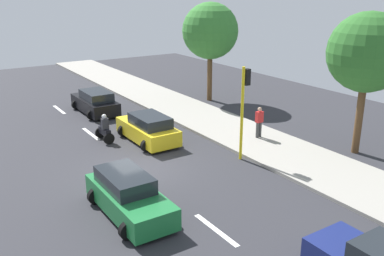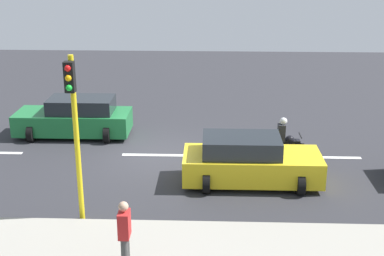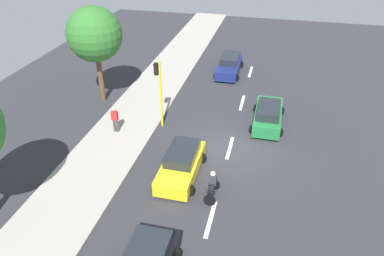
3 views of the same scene
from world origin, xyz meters
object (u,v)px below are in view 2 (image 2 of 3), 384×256
Objects in this scene: car_yellow_cab at (249,161)px; car_green at (75,118)px; motorcycle at (284,142)px; pedestrian_near_signal at (125,234)px; traffic_light_corner at (74,117)px.

car_green is at bearing -122.85° from car_yellow_cab.
motorcycle is at bearing 145.84° from car_yellow_cab.
car_green is 9.92m from pedestrian_near_signal.
car_green is at bearing -159.85° from pedestrian_near_signal.
motorcycle is 0.34× the size of traffic_light_corner.
car_green is 2.87× the size of motorcycle.
pedestrian_near_signal is at bearing -31.71° from motorcycle.
pedestrian_near_signal reaches higher than car_yellow_cab.
car_yellow_cab is 2.51× the size of pedestrian_near_signal.
car_yellow_cab is 7.70m from car_green.
traffic_light_corner is (2.66, -4.65, 2.22)m from car_yellow_cab.
car_yellow_cab and car_green have the same top height.
pedestrian_near_signal reaches higher than motorcycle.
motorcycle is at bearing 127.66° from traffic_light_corner.
car_green is 2.60× the size of pedestrian_near_signal.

